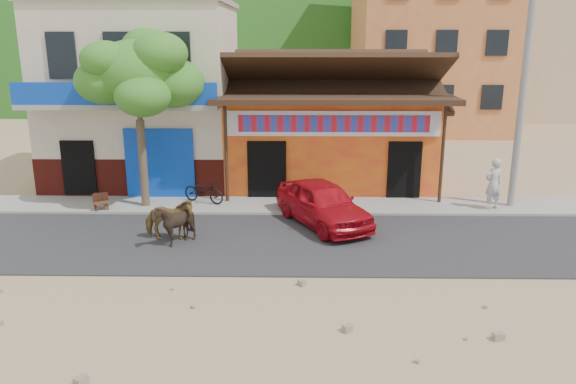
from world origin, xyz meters
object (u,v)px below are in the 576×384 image
(scooter, at_px, (204,191))
(pedestrian, at_px, (493,184))
(tree, at_px, (140,120))
(cafe_chair_right, at_px, (100,196))
(utility_pole, at_px, (523,90))
(cafe_chair_left, at_px, (100,195))
(cow_dark, at_px, (174,224))
(red_car, at_px, (323,203))
(cow_tan, at_px, (169,220))

(scooter, xyz_separation_m, pedestrian, (9.99, -0.60, 0.46))
(tree, bearing_deg, cafe_chair_right, -160.35)
(pedestrian, bearing_deg, cafe_chair_right, -18.71)
(utility_pole, relative_size, cafe_chair_left, 7.93)
(utility_pole, height_order, cafe_chair_left, utility_pole)
(tree, height_order, scooter, tree)
(tree, relative_size, pedestrian, 3.39)
(cafe_chair_left, bearing_deg, utility_pole, -12.62)
(cafe_chair_right, bearing_deg, tree, -13.31)
(cow_dark, xyz_separation_m, pedestrian, (10.18, 3.40, 0.34))
(utility_pole, bearing_deg, red_car, -163.82)
(tree, relative_size, cow_tan, 4.05)
(cafe_chair_right, bearing_deg, scooter, -18.43)
(cafe_chair_right, bearing_deg, pedestrian, -31.78)
(red_car, distance_m, scooter, 4.65)
(cow_dark, bearing_deg, red_car, 107.38)
(pedestrian, bearing_deg, scooter, -23.34)
(cow_tan, bearing_deg, cow_dark, -149.93)
(cafe_chair_left, bearing_deg, cow_tan, -58.07)
(pedestrian, xyz_separation_m, cafe_chair_right, (-13.38, -0.28, -0.40))
(tree, height_order, cow_tan, tree)
(red_car, relative_size, cafe_chair_right, 4.25)
(cow_dark, bearing_deg, utility_pole, 102.99)
(cow_tan, bearing_deg, pedestrian, -74.65)
(cow_dark, distance_m, cafe_chair_left, 4.47)
(cow_tan, distance_m, cow_dark, 0.46)
(cow_tan, height_order, cafe_chair_right, cow_tan)
(tree, xyz_separation_m, cow_dark, (1.80, -3.62, -2.46))
(scooter, bearing_deg, cafe_chair_left, 130.40)
(cafe_chair_left, bearing_deg, red_car, -24.77)
(cafe_chair_left, relative_size, cafe_chair_right, 1.04)
(utility_pole, bearing_deg, tree, -179.10)
(cow_tan, distance_m, cafe_chair_left, 4.03)
(cow_tan, bearing_deg, tree, 25.10)
(cow_tan, distance_m, pedestrian, 10.85)
(cow_dark, height_order, scooter, cow_dark)
(utility_pole, height_order, cow_dark, utility_pole)
(red_car, height_order, scooter, red_car)
(cow_dark, bearing_deg, cafe_chair_right, -140.50)
(red_car, bearing_deg, utility_pole, -11.04)
(scooter, relative_size, cafe_chair_left, 1.62)
(scooter, relative_size, cafe_chair_right, 1.68)
(utility_pole, xyz_separation_m, scooter, (-10.81, 0.18, -3.57))
(scooter, height_order, cafe_chair_right, cafe_chair_right)
(tree, distance_m, red_car, 6.80)
(cow_dark, height_order, pedestrian, pedestrian)
(tree, height_order, cafe_chair_left, tree)
(scooter, height_order, cafe_chair_left, cafe_chair_left)
(cow_dark, height_order, cafe_chair_left, cow_dark)
(utility_pole, height_order, cow_tan, utility_pole)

